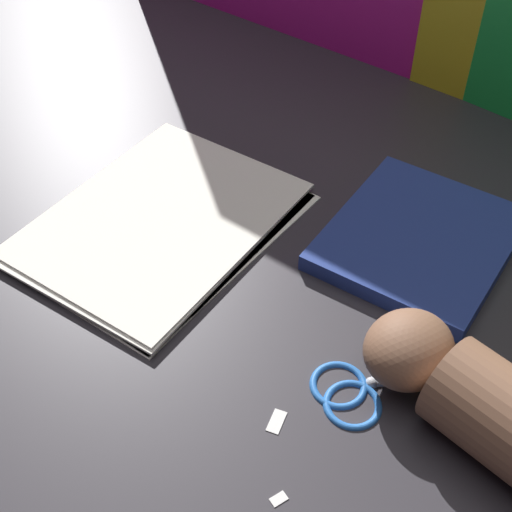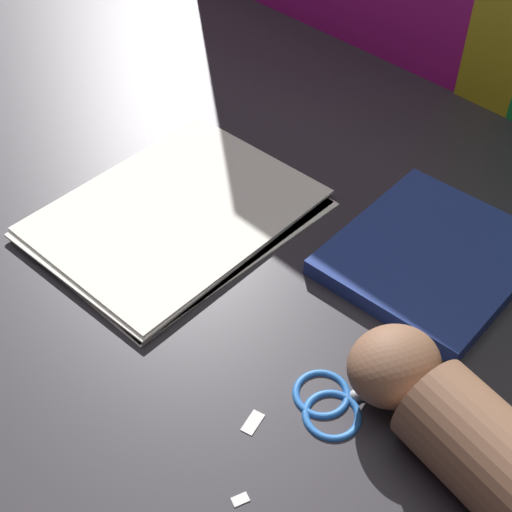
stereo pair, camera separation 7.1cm
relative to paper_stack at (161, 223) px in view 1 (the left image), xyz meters
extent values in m
plane|color=#2D2B30|center=(0.14, 0.02, -0.01)|extent=(6.00, 6.00, 0.00)
cube|color=white|center=(0.00, 0.00, 0.00)|extent=(0.25, 0.32, 0.00)
cube|color=white|center=(0.00, 0.00, 0.00)|extent=(0.24, 0.31, 0.00)
cube|color=white|center=(0.00, 0.00, 0.00)|extent=(0.26, 0.32, 0.00)
cube|color=white|center=(0.00, 0.00, 0.00)|extent=(0.25, 0.32, 0.00)
cube|color=navy|center=(0.25, 0.16, 0.00)|extent=(0.20, 0.23, 0.02)
sphere|color=silver|center=(0.31, -0.04, 0.00)|extent=(0.01, 0.01, 0.01)
cylinder|color=silver|center=(0.31, 0.02, 0.00)|extent=(0.01, 0.10, 0.01)
torus|color=blue|center=(0.31, -0.07, 0.00)|extent=(0.06, 0.06, 0.01)
cylinder|color=silver|center=(0.35, 0.00, 0.00)|extent=(0.08, 0.08, 0.01)
torus|color=blue|center=(0.28, -0.06, 0.00)|extent=(0.08, 0.08, 0.01)
ellipsoid|color=brown|center=(0.33, -0.01, 0.04)|extent=(0.09, 0.10, 0.06)
cube|color=white|center=(0.26, -0.12, -0.01)|extent=(0.02, 0.03, 0.00)
cube|color=white|center=(0.31, -0.18, -0.01)|extent=(0.01, 0.02, 0.00)
camera|label=1|loc=(0.47, -0.41, 0.55)|focal=50.00mm
camera|label=2|loc=(0.52, -0.36, 0.55)|focal=50.00mm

